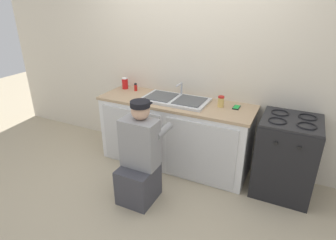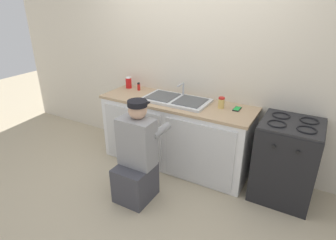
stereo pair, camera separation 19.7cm
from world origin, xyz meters
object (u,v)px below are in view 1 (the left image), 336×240
Objects in this scene: cell_phone at (236,107)px; condiment_jar at (221,101)px; spice_bottle_red at (136,87)px; plumber_person at (139,161)px; soda_cup_red at (125,83)px; stove_range at (285,156)px; sink_double_basin at (175,99)px.

cell_phone is 0.19m from condiment_jar.
condiment_jar is (1.20, -0.08, 0.01)m from spice_bottle_red.
plumber_person is 7.26× the size of soda_cup_red.
plumber_person reaches higher than condiment_jar.
stove_range is 2.04m from spice_bottle_red.
stove_range is at bearing -0.09° from sink_double_basin.
spice_bottle_red is at bearing 168.44° from sink_double_basin.
cell_phone is (-0.61, 0.10, 0.43)m from stove_range.
cell_phone is (0.73, 0.10, -0.01)m from sink_double_basin.
plumber_person is 1.33m from soda_cup_red.
plumber_person reaches higher than spice_bottle_red.
plumber_person is 8.63× the size of condiment_jar.
stove_range is at bearing -3.89° from spice_bottle_red.
cell_phone is at bearing -1.83° from soda_cup_red.
spice_bottle_red is at bearing 176.23° from condiment_jar.
plumber_person is at bearing -124.57° from condiment_jar.
sink_double_basin reaches higher than condiment_jar.
condiment_jar is (-0.78, 0.06, 0.49)m from stove_range.
cell_phone is at bearing 49.81° from plumber_person.
soda_cup_red reaches higher than spice_bottle_red.
condiment_jar is at bearing -4.03° from soda_cup_red.
stove_range is 0.81× the size of plumber_person.
plumber_person reaches higher than cell_phone.
sink_double_basin reaches higher than spice_bottle_red.
spice_bottle_red is at bearing -5.74° from soda_cup_red.
sink_double_basin is 0.72× the size of plumber_person.
soda_cup_red is (-2.16, 0.15, 0.50)m from stove_range.
cell_phone is (0.77, 0.91, 0.42)m from plumber_person.
soda_cup_red is 1.19× the size of condiment_jar.
stove_range is 2.22m from soda_cup_red.
spice_bottle_red is 0.82× the size of condiment_jar.
condiment_jar is at bearing 55.43° from plumber_person.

